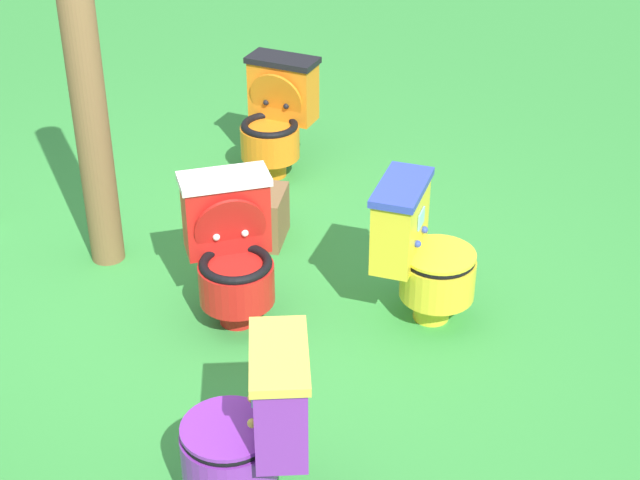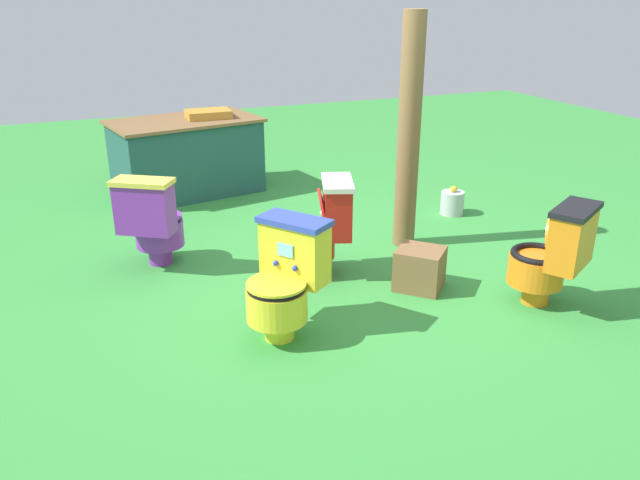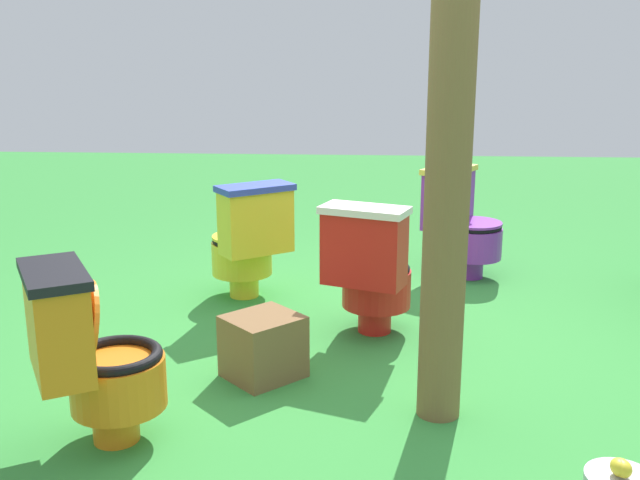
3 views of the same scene
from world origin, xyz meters
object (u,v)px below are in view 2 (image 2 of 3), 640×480
Objects in this scene: wooden_post at (409,134)px; lemon_bucket at (452,202)px; toilet_red at (322,227)px; toilet_orange at (552,254)px; small_crate at (420,269)px; vendor_table at (187,156)px; toilet_purple at (153,221)px; toilet_yellow at (285,279)px.

wooden_post is 1.24m from lemon_bucket.
toilet_red is 1.60m from toilet_orange.
lemon_bucket is at bearing -44.85° from toilet_red.
wooden_post reaches higher than small_crate.
toilet_orange is 3.87m from vendor_table.
toilet_orange reaches higher than small_crate.
wooden_post is (-0.34, 1.35, 0.56)m from toilet_orange.
toilet_red is 2.63× the size of lemon_bucket.
lemon_bucket is (2.17, -1.64, -0.28)m from vendor_table.
toilet_purple reaches higher than small_crate.
toilet_red is 2.47m from vendor_table.
small_crate reaches higher than lemon_bucket.
toilet_purple is at bearing 82.05° from toilet_red.
toilet_purple is 1.91m from vendor_table.
toilet_orange is (2.33, -1.66, 0.00)m from toilet_purple.
small_crate is 1.16× the size of lemon_bucket.
toilet_yellow is 2.69m from lemon_bucket.
lemon_bucket is (0.46, 1.83, -0.26)m from toilet_orange.
vendor_table is (-1.71, 3.47, 0.02)m from toilet_orange.
vendor_table is 4.98× the size of small_crate.
toilet_orange is at bearing -2.96° from toilet_purple.
vendor_table reaches higher than toilet_orange.
lemon_bucket is at bearing -91.17° from toilet_yellow.
toilet_red reaches higher than lemon_bucket.
vendor_table is (0.04, 3.15, 0.02)m from toilet_yellow.
vendor_table is at bearing 142.89° from lemon_bucket.
vendor_table reaches higher than toilet_yellow.
small_crate is 1.69m from lemon_bucket.
toilet_red is 1.85m from lemon_bucket.
toilet_orange is 0.89m from small_crate.
wooden_post is at bearing 67.99° from small_crate.
wooden_post reaches higher than vendor_table.
toilet_yellow is at bearing -34.03° from toilet_purple.
wooden_post is at bearing -57.18° from vendor_table.
toilet_yellow is at bearing -167.63° from small_crate.
lemon_bucket is (1.12, 1.27, -0.03)m from small_crate.
lemon_bucket is at bearing 35.99° from toilet_purple.
toilet_orange reaches higher than lemon_bucket.
toilet_orange is at bearing -63.79° from vendor_table.
wooden_post reaches higher than lemon_bucket.
small_crate is at bearing -70.09° from vendor_table.
toilet_yellow and toilet_orange have the same top height.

